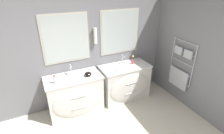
% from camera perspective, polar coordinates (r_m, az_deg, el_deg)
% --- Properties ---
extents(wall_back, '(5.95, 0.16, 2.60)m').
position_cam_1_polar(wall_back, '(3.90, -11.11, 5.43)').
color(wall_back, slate).
rests_on(wall_back, ground_plane).
extents(wall_right, '(0.13, 4.44, 2.60)m').
position_cam_1_polar(wall_right, '(4.04, 26.16, 3.58)').
color(wall_right, slate).
rests_on(wall_right, ground_plane).
extents(vanity_left, '(1.18, 0.67, 0.87)m').
position_cam_1_polar(vanity_left, '(3.93, -11.90, -8.96)').
color(vanity_left, silver).
rests_on(vanity_left, ground_plane).
extents(vanity_right, '(1.18, 0.67, 0.87)m').
position_cam_1_polar(vanity_right, '(4.30, 4.37, -5.03)').
color(vanity_right, silver).
rests_on(vanity_right, ground_plane).
extents(faucet_left, '(0.17, 0.14, 0.22)m').
position_cam_1_polar(faucet_left, '(3.81, -13.32, -0.81)').
color(faucet_left, silver).
rests_on(faucet_left, vanity_left).
extents(faucet_right, '(0.17, 0.14, 0.22)m').
position_cam_1_polar(faucet_right, '(4.20, 3.39, 2.45)').
color(faucet_right, silver).
rests_on(faucet_right, vanity_right).
extents(toiletry_bottle, '(0.05, 0.05, 0.18)m').
position_cam_1_polar(toiletry_bottle, '(3.56, -18.20, -3.95)').
color(toiletry_bottle, silver).
rests_on(toiletry_bottle, vanity_left).
extents(amenity_bowl, '(0.15, 0.15, 0.09)m').
position_cam_1_polar(amenity_bowl, '(3.70, -7.83, -2.29)').
color(amenity_bowl, black).
rests_on(amenity_bowl, vanity_left).
extents(flower_vase, '(0.06, 0.06, 0.22)m').
position_cam_1_polar(flower_vase, '(4.24, 6.79, 2.23)').
color(flower_vase, '#CC4C51').
rests_on(flower_vase, vanity_right).
extents(soap_dish, '(0.09, 0.06, 0.04)m').
position_cam_1_polar(soap_dish, '(3.93, 2.07, -0.79)').
color(soap_dish, white).
rests_on(soap_dish, vanity_right).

